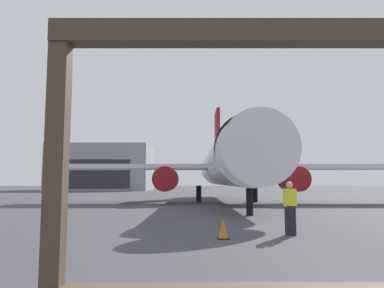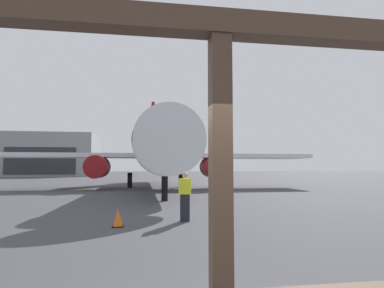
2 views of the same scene
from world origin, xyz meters
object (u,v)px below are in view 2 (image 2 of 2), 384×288
object	(u,v)px
distant_hangar	(51,155)
traffic_cone	(118,218)
airplane	(157,153)
ground_crew_worker	(185,196)

from	to	relation	value
distant_hangar	traffic_cone	bearing A→B (deg)	-73.50
traffic_cone	distant_hangar	size ratio (longest dim) A/B	0.03
airplane	distant_hangar	world-z (taller)	airplane
airplane	ground_crew_worker	world-z (taller)	airplane
ground_crew_worker	traffic_cone	distance (m)	2.45
traffic_cone	airplane	bearing A→B (deg)	83.81
ground_crew_worker	distant_hangar	size ratio (longest dim) A/B	0.09
traffic_cone	ground_crew_worker	bearing A→B (deg)	17.74
airplane	distant_hangar	xyz separation A→B (m)	(-21.51, 47.18, 1.35)
distant_hangar	airplane	bearing A→B (deg)	-65.50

